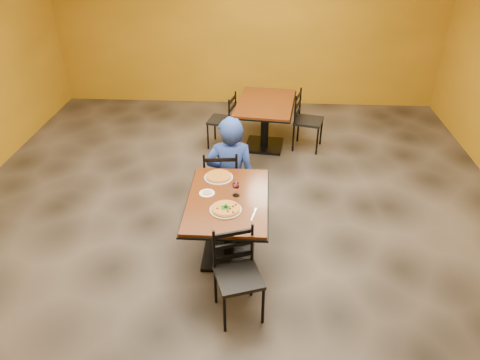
# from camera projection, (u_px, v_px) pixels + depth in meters

# --- Properties ---
(floor) EXTENTS (7.00, 8.00, 0.01)m
(floor) POSITION_uv_depth(u_px,v_px,m) (232.00, 227.00, 5.31)
(floor) COLOR black
(floor) RESTS_ON ground
(wall_back) EXTENTS (7.00, 0.01, 3.00)m
(wall_back) POSITION_uv_depth(u_px,v_px,m) (248.00, 23.00, 7.93)
(wall_back) COLOR #C18315
(wall_back) RESTS_ON ground
(table_main) EXTENTS (0.83, 1.23, 0.75)m
(table_main) POSITION_uv_depth(u_px,v_px,m) (228.00, 214.00, 4.59)
(table_main) COLOR #5A1F0E
(table_main) RESTS_ON floor
(table_second) EXTENTS (0.99, 1.36, 0.75)m
(table_second) POSITION_uv_depth(u_px,v_px,m) (265.00, 114.00, 6.82)
(table_second) COLOR #5A1F0E
(table_second) RESTS_ON floor
(chair_main_near) EXTENTS (0.50, 0.50, 0.86)m
(chair_main_near) POSITION_uv_depth(u_px,v_px,m) (239.00, 278.00, 3.98)
(chair_main_near) COLOR black
(chair_main_near) RESTS_ON floor
(chair_main_far) EXTENTS (0.44, 0.44, 0.89)m
(chair_main_far) POSITION_uv_depth(u_px,v_px,m) (221.00, 180.00, 5.37)
(chair_main_far) COLOR black
(chair_main_far) RESTS_ON floor
(chair_second_left) EXTENTS (0.46, 0.46, 0.85)m
(chair_second_left) POSITION_uv_depth(u_px,v_px,m) (222.00, 121.00, 6.92)
(chair_second_left) COLOR black
(chair_second_left) RESTS_ON floor
(chair_second_right) EXTENTS (0.50, 0.50, 0.90)m
(chair_second_right) POSITION_uv_depth(u_px,v_px,m) (309.00, 121.00, 6.84)
(chair_second_right) COLOR black
(chair_second_right) RESTS_ON floor
(diner) EXTENTS (0.64, 0.45, 1.23)m
(diner) POSITION_uv_depth(u_px,v_px,m) (230.00, 164.00, 5.37)
(diner) COLOR navy
(diner) RESTS_ON floor
(plate_main) EXTENTS (0.31, 0.31, 0.01)m
(plate_main) POSITION_uv_depth(u_px,v_px,m) (226.00, 210.00, 4.32)
(plate_main) COLOR white
(plate_main) RESTS_ON table_main
(pizza_main) EXTENTS (0.28, 0.28, 0.02)m
(pizza_main) POSITION_uv_depth(u_px,v_px,m) (226.00, 208.00, 4.31)
(pizza_main) COLOR #863109
(pizza_main) RESTS_ON plate_main
(plate_far) EXTENTS (0.31, 0.31, 0.01)m
(plate_far) POSITION_uv_depth(u_px,v_px,m) (219.00, 177.00, 4.83)
(plate_far) COLOR white
(plate_far) RESTS_ON table_main
(pizza_far) EXTENTS (0.28, 0.28, 0.02)m
(pizza_far) POSITION_uv_depth(u_px,v_px,m) (219.00, 176.00, 4.83)
(pizza_far) COLOR orange
(pizza_far) RESTS_ON plate_far
(side_plate) EXTENTS (0.16, 0.16, 0.01)m
(side_plate) POSITION_uv_depth(u_px,v_px,m) (207.00, 193.00, 4.56)
(side_plate) COLOR white
(side_plate) RESTS_ON table_main
(dip) EXTENTS (0.09, 0.09, 0.01)m
(dip) POSITION_uv_depth(u_px,v_px,m) (207.00, 193.00, 4.56)
(dip) COLOR tan
(dip) RESTS_ON side_plate
(wine_glass) EXTENTS (0.08, 0.08, 0.18)m
(wine_glass) POSITION_uv_depth(u_px,v_px,m) (236.00, 188.00, 4.49)
(wine_glass) COLOR white
(wine_glass) RESTS_ON table_main
(fork) EXTENTS (0.05, 0.19, 0.00)m
(fork) POSITION_uv_depth(u_px,v_px,m) (215.00, 208.00, 4.35)
(fork) COLOR silver
(fork) RESTS_ON table_main
(knife) EXTENTS (0.05, 0.21, 0.00)m
(knife) POSITION_uv_depth(u_px,v_px,m) (254.00, 214.00, 4.26)
(knife) COLOR silver
(knife) RESTS_ON table_main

